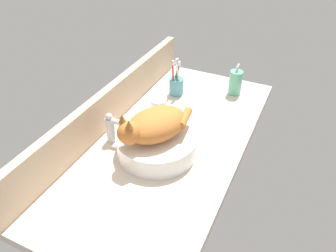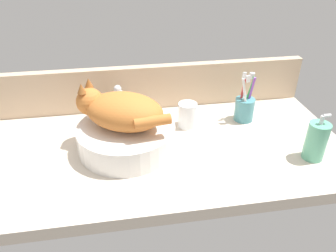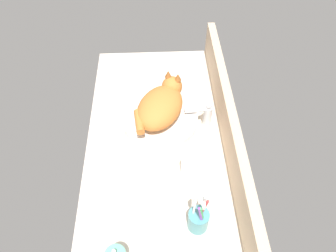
{
  "view_description": "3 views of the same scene",
  "coord_description": "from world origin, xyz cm",
  "px_view_note": "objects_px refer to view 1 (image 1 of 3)",
  "views": [
    {
      "loc": [
        -96.59,
        -45.43,
        85.94
      ],
      "look_at": [
        -0.87,
        -0.08,
        7.63
      ],
      "focal_mm": 35.0,
      "sensor_mm": 36.0,
      "label": 1
    },
    {
      "loc": [
        -10.16,
        -89.15,
        62.54
      ],
      "look_at": [
        4.57,
        0.83,
        7.02
      ],
      "focal_mm": 35.0,
      "sensor_mm": 36.0,
      "label": 2
    },
    {
      "loc": [
        82.31,
        -0.39,
        109.88
      ],
      "look_at": [
        -2.09,
        3.45,
        10.19
      ],
      "focal_mm": 35.0,
      "sensor_mm": 36.0,
      "label": 3
    }
  ],
  "objects_px": {
    "sink_basin": "(157,144)",
    "faucet": "(113,127)",
    "cat": "(154,125)",
    "toothbrush_cup": "(176,85)",
    "soap_dispenser": "(235,82)",
    "water_glass": "(159,109)"
  },
  "relations": [
    {
      "from": "sink_basin",
      "to": "faucet",
      "type": "xyz_separation_m",
      "value": [
        -0.02,
        0.19,
        0.03
      ]
    },
    {
      "from": "water_glass",
      "to": "soap_dispenser",
      "type": "bearing_deg",
      "value": -36.15
    },
    {
      "from": "toothbrush_cup",
      "to": "water_glass",
      "type": "relative_size",
      "value": 2.07
    },
    {
      "from": "faucet",
      "to": "soap_dispenser",
      "type": "xyz_separation_m",
      "value": [
        0.59,
        -0.34,
        -0.01
      ]
    },
    {
      "from": "water_glass",
      "to": "toothbrush_cup",
      "type": "bearing_deg",
      "value": 2.61
    },
    {
      "from": "cat",
      "to": "toothbrush_cup",
      "type": "height_order",
      "value": "cat"
    },
    {
      "from": "faucet",
      "to": "toothbrush_cup",
      "type": "height_order",
      "value": "toothbrush_cup"
    },
    {
      "from": "sink_basin",
      "to": "faucet",
      "type": "bearing_deg",
      "value": 94.71
    },
    {
      "from": "sink_basin",
      "to": "faucet",
      "type": "distance_m",
      "value": 0.19
    },
    {
      "from": "cat",
      "to": "faucet",
      "type": "height_order",
      "value": "cat"
    },
    {
      "from": "sink_basin",
      "to": "water_glass",
      "type": "height_order",
      "value": "water_glass"
    },
    {
      "from": "faucet",
      "to": "toothbrush_cup",
      "type": "distance_m",
      "value": 0.47
    },
    {
      "from": "sink_basin",
      "to": "soap_dispenser",
      "type": "xyz_separation_m",
      "value": [
        0.57,
        -0.15,
        0.02
      ]
    },
    {
      "from": "water_glass",
      "to": "sink_basin",
      "type": "bearing_deg",
      "value": -154.74
    },
    {
      "from": "sink_basin",
      "to": "toothbrush_cup",
      "type": "relative_size",
      "value": 1.69
    },
    {
      "from": "toothbrush_cup",
      "to": "cat",
      "type": "bearing_deg",
      "value": -166.39
    },
    {
      "from": "faucet",
      "to": "water_glass",
      "type": "distance_m",
      "value": 0.26
    },
    {
      "from": "toothbrush_cup",
      "to": "faucet",
      "type": "bearing_deg",
      "value": 170.71
    },
    {
      "from": "soap_dispenser",
      "to": "sink_basin",
      "type": "bearing_deg",
      "value": 165.46
    },
    {
      "from": "faucet",
      "to": "soap_dispenser",
      "type": "distance_m",
      "value": 0.68
    },
    {
      "from": "sink_basin",
      "to": "faucet",
      "type": "height_order",
      "value": "faucet"
    },
    {
      "from": "faucet",
      "to": "soap_dispenser",
      "type": "bearing_deg",
      "value": -29.98
    }
  ]
}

